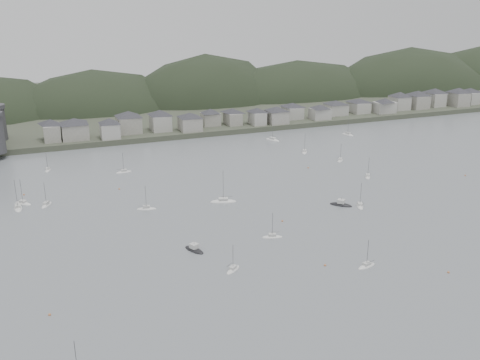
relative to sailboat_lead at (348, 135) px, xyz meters
name	(u,v)px	position (x,y,z in m)	size (l,w,h in m)	color
ground	(343,283)	(-95.45, -145.20, -0.18)	(900.00, 900.00, 0.00)	slate
far_shore_land	(134,101)	(-95.45, 149.80, 1.32)	(900.00, 250.00, 3.00)	#383D2D
forested_ridge	(149,124)	(-90.62, 124.20, -11.46)	(851.55, 103.94, 102.57)	black
waterfront_town	(251,114)	(-44.87, 38.14, 8.49)	(451.48, 28.46, 12.92)	gray
sailboat_lead	(348,135)	(0.00, 0.00, 0.00)	(4.75, 8.62, 11.25)	white
moored_fleet	(193,212)	(-118.51, -82.09, 0.00)	(236.20, 175.97, 13.65)	white
motor_launch_near	(341,205)	(-64.67, -95.45, 0.11)	(8.14, 8.06, 4.00)	black
motor_launch_far	(194,250)	(-126.96, -111.47, 0.12)	(5.83, 8.20, 3.86)	black
mooring_buoys	(257,215)	(-97.90, -92.38, -0.03)	(181.77, 112.78, 0.70)	#C47241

